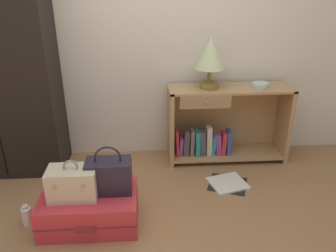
{
  "coord_description": "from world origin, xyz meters",
  "views": [
    {
      "loc": [
        -0.02,
        -1.76,
        1.71
      ],
      "look_at": [
        0.15,
        0.84,
        0.55
      ],
      "focal_mm": 36.46,
      "sensor_mm": 36.0,
      "label": 1
    }
  ],
  "objects": [
    {
      "name": "table_lamp",
      "position": [
        0.56,
        1.24,
        1.05
      ],
      "size": [
        0.28,
        0.28,
        0.46
      ],
      "color": "olive",
      "rests_on": "bookshelf"
    },
    {
      "name": "bottle",
      "position": [
        -0.92,
        0.34,
        0.08
      ],
      "size": [
        0.07,
        0.07,
        0.17
      ],
      "color": "white",
      "rests_on": "ground_plane"
    },
    {
      "name": "ground_plane",
      "position": [
        0.0,
        0.0,
        0.0
      ],
      "size": [
        9.0,
        9.0,
        0.0
      ],
      "primitive_type": "plane",
      "color": "#9E7047"
    },
    {
      "name": "handbag",
      "position": [
        -0.3,
        0.37,
        0.38
      ],
      "size": [
        0.32,
        0.18,
        0.36
      ],
      "color": "#231E2D",
      "rests_on": "suitcase_large"
    },
    {
      "name": "train_case",
      "position": [
        -0.55,
        0.31,
        0.37
      ],
      "size": [
        0.34,
        0.21,
        0.3
      ],
      "color": "beige",
      "rests_on": "suitcase_large"
    },
    {
      "name": "bowl",
      "position": [
        1.04,
        1.22,
        0.77
      ],
      "size": [
        0.15,
        0.15,
        0.04
      ],
      "primitive_type": "cylinder",
      "color": "silver",
      "rests_on": "bookshelf"
    },
    {
      "name": "open_book_on_floor",
      "position": [
        0.68,
        0.76,
        0.01
      ],
      "size": [
        0.4,
        0.39,
        0.02
      ],
      "color": "white",
      "rests_on": "ground_plane"
    },
    {
      "name": "back_wall",
      "position": [
        0.0,
        1.5,
        1.3
      ],
      "size": [
        6.4,
        0.1,
        2.6
      ],
      "primitive_type": "cube",
      "color": "silver",
      "rests_on": "ground_plane"
    },
    {
      "name": "bookshelf",
      "position": [
        0.72,
        1.26,
        0.36
      ],
      "size": [
        1.16,
        0.36,
        0.75
      ],
      "color": "tan",
      "rests_on": "ground_plane"
    },
    {
      "name": "suitcase_large",
      "position": [
        -0.46,
        0.33,
        0.13
      ],
      "size": [
        0.7,
        0.47,
        0.25
      ],
      "color": "#D1333D",
      "rests_on": "ground_plane"
    }
  ]
}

